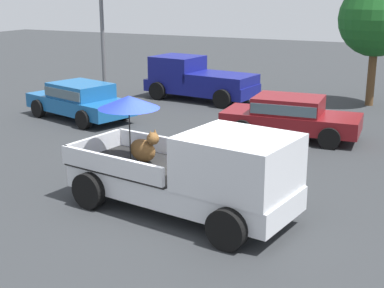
{
  "coord_description": "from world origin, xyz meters",
  "views": [
    {
      "loc": [
        4.95,
        -9.86,
        4.66
      ],
      "look_at": [
        -0.39,
        1.39,
        1.1
      ],
      "focal_mm": 51.38,
      "sensor_mm": 36.0,
      "label": 1
    }
  ],
  "objects": [
    {
      "name": "ground_plane",
      "position": [
        0.0,
        0.0,
        0.0
      ],
      "size": [
        80.0,
        80.0,
        0.0
      ],
      "primitive_type": "plane",
      "color": "#2D3033"
    },
    {
      "name": "pickup_truck_main",
      "position": [
        0.4,
        -0.06,
        0.99
      ],
      "size": [
        5.28,
        2.9,
        2.38
      ],
      "rotation": [
        0.0,
        0.0,
        -0.16
      ],
      "color": "black",
      "rests_on": "ground"
    },
    {
      "name": "pickup_truck_red",
      "position": [
        -4.86,
        11.28,
        0.87
      ],
      "size": [
        5.0,
        2.66,
        1.8
      ],
      "rotation": [
        0.0,
        0.0,
        3.01
      ],
      "color": "black",
      "rests_on": "ground"
    },
    {
      "name": "parked_sedan_near",
      "position": [
        -7.18,
        6.17,
        0.74
      ],
      "size": [
        4.62,
        2.89,
        1.33
      ],
      "rotation": [
        0.0,
        0.0,
        2.86
      ],
      "color": "black",
      "rests_on": "ground"
    },
    {
      "name": "parked_sedan_far",
      "position": [
        0.45,
        6.92,
        0.74
      ],
      "size": [
        4.4,
        2.19,
        1.33
      ],
      "rotation": [
        0.0,
        0.0,
        0.06
      ],
      "color": "black",
      "rests_on": "ground"
    },
    {
      "name": "motel_sign",
      "position": [
        -8.39,
        9.54,
        3.62
      ],
      "size": [
        1.4,
        0.16,
        5.14
      ],
      "color": "#59595B",
      "rests_on": "ground"
    },
    {
      "name": "tree_by_lot",
      "position": [
        2.04,
        13.22,
        3.45
      ],
      "size": [
        2.97,
        2.97,
        4.96
      ],
      "color": "brown",
      "rests_on": "ground"
    }
  ]
}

